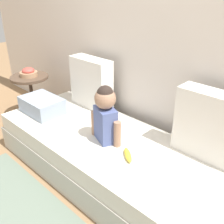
% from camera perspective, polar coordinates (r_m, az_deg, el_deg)
% --- Properties ---
extents(ground_plane, '(12.00, 12.00, 0.00)m').
position_cam_1_polar(ground_plane, '(2.27, 0.80, -14.54)').
color(ground_plane, '#93704C').
extents(back_wall, '(5.49, 0.10, 2.31)m').
position_cam_1_polar(back_wall, '(2.17, 11.45, 17.09)').
color(back_wall, silver).
rests_on(back_wall, ground).
extents(couch, '(2.29, 0.84, 0.37)m').
position_cam_1_polar(couch, '(2.15, 0.83, -10.86)').
color(couch, beige).
rests_on(couch, ground).
extents(throw_pillow_left, '(0.45, 0.16, 0.49)m').
position_cam_1_polar(throw_pillow_left, '(2.54, -4.57, 6.36)').
color(throw_pillow_left, silver).
rests_on(throw_pillow_left, couch).
extents(throw_pillow_right, '(0.58, 0.16, 0.49)m').
position_cam_1_polar(throw_pillow_right, '(1.88, 22.12, -3.37)').
color(throw_pillow_right, silver).
rests_on(throw_pillow_right, couch).
extents(toddler, '(0.30, 0.19, 0.46)m').
position_cam_1_polar(toddler, '(1.96, -1.47, -0.24)').
color(toddler, '#4C5B93').
rests_on(toddler, couch).
extents(banana, '(0.16, 0.14, 0.04)m').
position_cam_1_polar(banana, '(1.88, 3.50, -9.39)').
color(banana, yellow).
rests_on(banana, couch).
extents(folded_blanket, '(0.40, 0.28, 0.15)m').
position_cam_1_polar(folded_blanket, '(2.55, -15.11, 1.46)').
color(folded_blanket, '#8E9EB2').
rests_on(folded_blanket, couch).
extents(side_table, '(0.43, 0.43, 0.53)m').
position_cam_1_polar(side_table, '(3.18, -17.46, 5.51)').
color(side_table, brown).
rests_on(side_table, ground).
extents(fruit_bowl, '(0.20, 0.20, 0.10)m').
position_cam_1_polar(fruit_bowl, '(3.13, -17.86, 8.24)').
color(fruit_bowl, tan).
rests_on(fruit_bowl, side_table).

